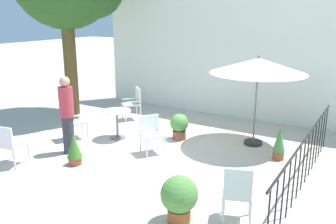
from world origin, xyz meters
TOP-DOWN VIEW (x-y plane):
  - ground_plane at (0.00, 0.00)m, footprint 60.00×60.00m
  - villa_facade at (0.00, 3.84)m, footprint 8.82×0.30m
  - terrace_railing at (3.06, 0.00)m, footprint 0.03×5.05m
  - patio_umbrella_0 at (1.54, 1.68)m, footprint 2.25×2.25m
  - cafe_table_0 at (-1.58, 0.29)m, footprint 0.72×0.72m
  - patio_chair_0 at (2.44, -1.81)m, footprint 0.56×0.56m
  - patio_chair_1 at (-2.24, 1.91)m, footprint 0.65×0.66m
  - patio_chair_2 at (-2.49, -0.34)m, footprint 0.58×0.59m
  - patio_chair_3 at (-0.30, -0.05)m, footprint 0.63×0.64m
  - patio_chair_4 at (-2.40, -2.23)m, footprint 0.56×0.55m
  - potted_plant_1 at (-0.20, 1.06)m, footprint 0.47×0.48m
  - potted_plant_2 at (-1.30, -1.48)m, footprint 0.33×0.33m
  - potted_plant_3 at (1.68, -2.24)m, footprint 0.58×0.58m
  - potted_plant_4 at (2.32, 1.04)m, footprint 0.26×0.26m
  - standing_person at (-1.91, -1.04)m, footprint 0.39×0.39m

SIDE VIEW (x-z plane):
  - ground_plane at x=0.00m, z-range 0.00..0.00m
  - potted_plant_2 at x=-1.30m, z-range 0.01..0.70m
  - potted_plant_1 at x=-0.20m, z-range 0.04..0.70m
  - potted_plant_4 at x=2.32m, z-range 0.01..0.75m
  - potted_plant_3 at x=1.68m, z-range 0.05..0.81m
  - patio_chair_3 at x=-0.30m, z-range 0.07..0.93m
  - cafe_table_0 at x=-1.58m, z-range 0.14..0.88m
  - patio_chair_4 at x=-2.40m, z-range 0.07..0.97m
  - patio_chair_2 at x=-2.49m, z-range 0.05..1.00m
  - patio_chair_0 at x=2.44m, z-range 0.07..1.02m
  - patio_chair_1 at x=-2.24m, z-range 0.07..1.03m
  - terrace_railing at x=3.06m, z-range 0.17..1.19m
  - standing_person at x=-1.91m, z-range 0.04..1.81m
  - patio_umbrella_0 at x=1.54m, z-range 0.83..3.01m
  - villa_facade at x=0.00m, z-range 0.00..3.93m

